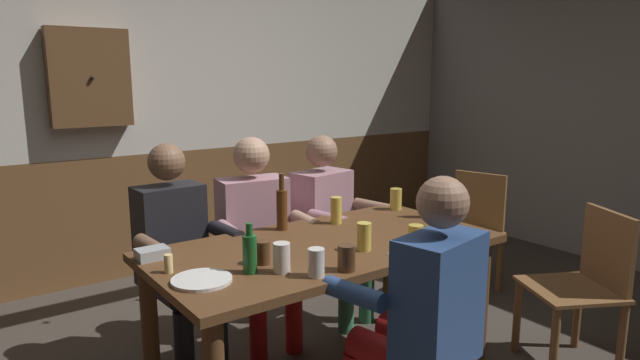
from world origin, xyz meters
TOP-DOWN VIEW (x-y plane):
  - back_wall_upper at (0.00, 2.30)m, footprint 6.21×0.12m
  - back_wall_wainscot at (0.00, 2.30)m, footprint 6.21×0.12m
  - dining_table at (0.00, 0.04)m, footprint 1.72×0.88m
  - person_0 at (-0.51, 0.71)m, footprint 0.51×0.52m
  - person_1 at (-0.01, 0.71)m, footprint 0.58×0.55m
  - person_2 at (0.53, 0.72)m, footprint 0.55×0.59m
  - person_3 at (-0.01, -0.62)m, footprint 0.56×0.57m
  - chair_empty_near_right at (1.27, -0.62)m, footprint 0.59×0.59m
  - chair_empty_near_left at (1.66, 0.45)m, footprint 0.53×0.53m
  - table_candle at (-0.78, 0.10)m, footprint 0.04×0.04m
  - condiment_caddy at (-0.78, 0.31)m, footprint 0.14×0.10m
  - plate_0 at (-0.71, -0.08)m, footprint 0.24×0.24m
  - bottle_0 at (-0.04, 0.38)m, footprint 0.06×0.06m
  - bottle_1 at (-0.50, -0.10)m, footprint 0.06×0.06m
  - bottle_2 at (0.79, 0.09)m, footprint 0.06×0.06m
  - pint_glass_0 at (-0.39, -0.18)m, footprint 0.07×0.07m
  - pint_glass_1 at (0.77, 0.34)m, footprint 0.07×0.07m
  - pint_glass_2 at (0.46, -0.26)m, footprint 0.07×0.07m
  - pint_glass_3 at (-0.31, -0.30)m, footprint 0.07×0.07m
  - pint_glass_4 at (-0.41, -0.04)m, footprint 0.06×0.06m
  - pint_glass_5 at (0.33, -0.25)m, footprint 0.07×0.07m
  - pint_glass_6 at (0.27, 0.30)m, footprint 0.06×0.06m
  - pint_glass_7 at (-0.16, -0.32)m, footprint 0.08×0.08m
  - pint_glass_8 at (0.08, -0.16)m, footprint 0.07×0.07m
  - wall_dart_cabinet at (-0.54, 2.17)m, footprint 0.56×0.15m

SIDE VIEW (x-z plane):
  - chair_empty_near_right at x=1.27m, z-range 0.04..0.92m
  - chair_empty_near_left at x=1.66m, z-range 0.04..0.92m
  - back_wall_wainscot at x=0.00m, z-range 0.00..0.98m
  - dining_table at x=0.00m, z-range 0.27..1.05m
  - person_3 at x=-0.01m, z-range 0.06..1.28m
  - person_2 at x=0.53m, z-range 0.06..1.28m
  - person_0 at x=-0.51m, z-range 0.06..1.29m
  - person_1 at x=-0.01m, z-range 0.07..1.30m
  - plate_0 at x=-0.71m, z-range 0.77..0.79m
  - condiment_caddy at x=-0.78m, z-range 0.77..0.82m
  - table_candle at x=-0.78m, z-range 0.77..0.85m
  - pint_glass_4 at x=-0.41m, z-range 0.77..0.88m
  - pint_glass_5 at x=0.33m, z-range 0.77..0.88m
  - pint_glass_7 at x=-0.16m, z-range 0.77..0.89m
  - pint_glass_3 at x=-0.31m, z-range 0.77..0.89m
  - pint_glass_2 at x=0.46m, z-range 0.77..0.90m
  - pint_glass_0 at x=-0.39m, z-range 0.77..0.90m
  - pint_glass_1 at x=0.77m, z-range 0.77..0.91m
  - pint_glass_8 at x=0.08m, z-range 0.77..0.91m
  - pint_glass_6 at x=0.27m, z-range 0.77..0.92m
  - bottle_2 at x=0.79m, z-range 0.76..0.96m
  - bottle_1 at x=-0.50m, z-range 0.75..0.97m
  - bottle_0 at x=-0.04m, z-range 0.74..1.05m
  - wall_dart_cabinet at x=-0.54m, z-range 1.23..1.93m
  - back_wall_upper at x=0.00m, z-range 0.98..2.57m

